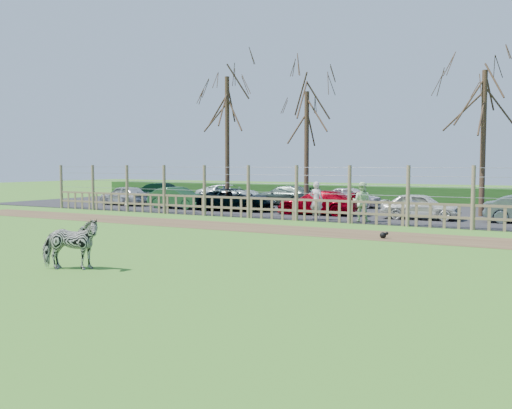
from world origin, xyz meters
The scene contains 21 objects.
ground centered at (0.00, 0.00, 0.00)m, with size 120.00×120.00×0.00m, color #5AA338.
dirt_strip centered at (0.00, 4.50, 0.01)m, with size 34.00×2.80×0.01m, color brown.
asphalt centered at (0.00, 14.50, 0.02)m, with size 44.00×13.00×0.04m, color #232326.
hedge centered at (0.00, 21.50, 0.55)m, with size 46.00×2.00×1.10m, color #1E4716.
fence centered at (0.00, 8.00, 0.80)m, with size 30.16×0.16×2.50m.
tree_left centered at (-6.50, 12.50, 5.62)m, with size 4.80×4.80×7.88m.
tree_mid centered at (-2.00, 13.50, 4.87)m, with size 4.80×4.80×6.83m.
tree_right centered at (7.00, 14.00, 5.24)m, with size 4.80×4.80×7.35m.
zebra centered at (0.42, -5.56, 0.62)m, with size 0.67×1.47×1.24m, color gray.
visitor_a centered at (0.77, 8.46, 0.90)m, with size 0.63×0.41×1.72m, color beige.
visitor_b centered at (2.82, 8.68, 0.90)m, with size 0.84×0.65×1.72m, color #C1EEA9.
crow centered at (5.26, 3.80, 0.12)m, with size 0.30×0.22×0.24m.
car_0 centered at (-13.21, 11.31, 0.64)m, with size 1.42×3.52×1.20m, color #AFB1B4.
car_1 centered at (-8.70, 10.75, 0.64)m, with size 1.27×3.64×1.20m, color #25562E.
car_2 centered at (-4.95, 11.01, 0.64)m, with size 1.99×4.32×1.20m, color black.
car_3 centered at (-0.24, 10.97, 0.64)m, with size 1.68×4.13×1.20m, color #93000E.
car_4 centered at (4.82, 10.95, 0.64)m, with size 1.42×3.52×1.20m, color silver.
car_7 centered at (-13.85, 15.97, 0.64)m, with size 1.27×3.64×1.20m, color black.
car_8 centered at (-8.70, 16.25, 0.64)m, with size 1.99×4.32×1.20m, color silver.
car_9 centered at (-4.66, 16.09, 0.64)m, with size 1.68×4.13×1.20m, color #4D6459.
car_10 centered at (-0.44, 16.39, 0.64)m, with size 1.42×3.52×1.20m, color white.
Camera 1 is at (10.92, -15.17, 2.52)m, focal length 40.00 mm.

